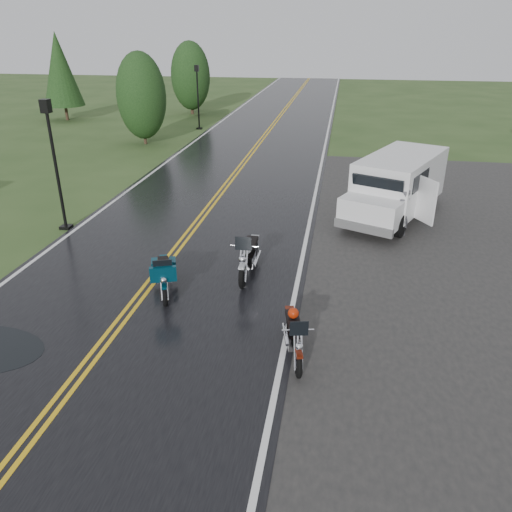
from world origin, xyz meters
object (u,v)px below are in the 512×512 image
(person_at_van, at_px, (402,213))
(van_white, at_px, (352,196))
(lamp_post_far_left, at_px, (198,97))
(motorcycle_silver, at_px, (243,266))
(motorcycle_teal, at_px, (164,286))
(lamp_post_near_left, at_px, (56,166))
(motorcycle_red, at_px, (299,353))

(person_at_van, bearing_deg, van_white, -62.71)
(person_at_van, distance_m, lamp_post_far_left, 20.41)
(motorcycle_silver, bearing_deg, person_at_van, 45.08)
(motorcycle_teal, relative_size, person_at_van, 1.24)
(motorcycle_teal, relative_size, motorcycle_silver, 0.87)
(motorcycle_silver, xyz_separation_m, van_white, (2.69, 4.94, 0.42))
(person_at_van, distance_m, lamp_post_near_left, 11.08)
(van_white, xyz_separation_m, person_at_van, (1.59, -0.60, -0.30))
(person_at_van, relative_size, lamp_post_far_left, 0.40)
(motorcycle_silver, relative_size, person_at_van, 1.43)
(motorcycle_red, xyz_separation_m, person_at_van, (2.56, 7.65, 0.22))
(motorcycle_silver, distance_m, lamp_post_far_left, 22.44)
(van_white, bearing_deg, motorcycle_teal, -101.02)
(person_at_van, bearing_deg, lamp_post_far_left, -98.30)
(person_at_van, height_order, lamp_post_far_left, lamp_post_far_left)
(motorcycle_silver, relative_size, van_white, 0.41)
(motorcycle_red, bearing_deg, person_at_van, 59.21)
(lamp_post_near_left, relative_size, lamp_post_far_left, 1.05)
(motorcycle_red, distance_m, van_white, 8.32)
(person_at_van, bearing_deg, motorcycle_red, 29.31)
(motorcycle_red, bearing_deg, van_white, 71.01)
(motorcycle_red, distance_m, motorcycle_teal, 3.98)
(motorcycle_red, bearing_deg, lamp_post_near_left, 129.82)
(van_white, xyz_separation_m, lamp_post_far_left, (-9.76, 16.32, 0.91))
(van_white, distance_m, lamp_post_far_left, 19.04)
(lamp_post_near_left, bearing_deg, van_white, 10.35)
(van_white, height_order, lamp_post_near_left, lamp_post_near_left)
(van_white, height_order, lamp_post_far_left, lamp_post_far_left)
(lamp_post_far_left, bearing_deg, lamp_post_near_left, -88.73)
(lamp_post_far_left, bearing_deg, motorcycle_teal, -76.45)
(motorcycle_red, height_order, motorcycle_silver, motorcycle_silver)
(motorcycle_teal, height_order, lamp_post_near_left, lamp_post_near_left)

